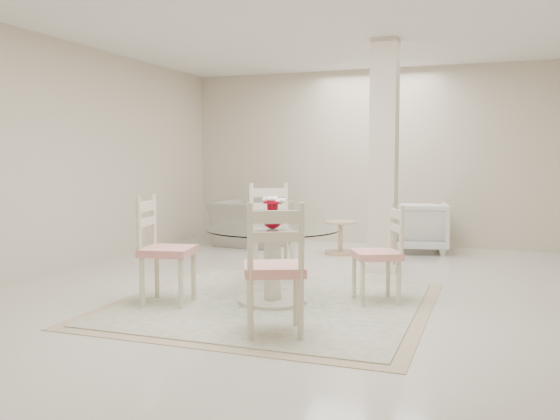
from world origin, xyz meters
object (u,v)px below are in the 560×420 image
(column, at_px, (384,157))
(recliner_taupe, at_px, (251,224))
(red_vase, at_px, (273,213))
(armchair_white, at_px, (419,227))
(dining_chair_north, at_px, (270,225))
(dining_chair_east, at_px, (383,246))
(dining_table, at_px, (273,266))
(side_table, at_px, (340,239))
(dining_chair_west, at_px, (160,242))
(dining_chair_south, at_px, (275,259))

(column, distance_m, recliner_taupe, 2.81)
(red_vase, bearing_deg, armchair_white, 75.86)
(dining_chair_north, distance_m, recliner_taupe, 2.65)
(red_vase, height_order, dining_chair_east, dining_chair_east)
(dining_table, height_order, side_table, dining_table)
(dining_chair_north, xyz_separation_m, dining_chair_west, (-0.57, -1.31, -0.04))
(dining_chair_east, bearing_deg, column, 164.17)
(side_table, bearing_deg, dining_chair_east, -68.11)
(column, xyz_separation_m, armchair_white, (0.24, 1.64, -0.99))
(column, xyz_separation_m, dining_chair_east, (0.28, -1.57, -0.82))
(side_table, bearing_deg, dining_table, -87.88)
(dining_chair_east, bearing_deg, dining_chair_west, -94.90)
(armchair_white, bearing_deg, dining_chair_east, 80.41)
(column, relative_size, dining_chair_south, 2.41)
(dining_chair_east, height_order, dining_chair_north, dining_chair_north)
(dining_chair_north, bearing_deg, armchair_white, 35.32)
(column, height_order, recliner_taupe, column)
(recliner_taupe, height_order, armchair_white, armchair_white)
(recliner_taupe, bearing_deg, column, 155.13)
(recliner_taupe, bearing_deg, dining_chair_south, 120.85)
(dining_chair_north, distance_m, dining_chair_west, 1.43)
(column, distance_m, dining_chair_north, 1.62)
(dining_chair_north, relative_size, side_table, 2.55)
(recliner_taupe, bearing_deg, dining_chair_north, 123.35)
(red_vase, height_order, dining_chair_west, dining_chair_west)
(dining_chair_south, height_order, side_table, dining_chair_south)
(dining_chair_north, distance_m, armchair_white, 2.94)
(dining_chair_south, bearing_deg, dining_table, -92.30)
(armchair_white, bearing_deg, dining_chair_south, 73.00)
(dining_chair_west, xyz_separation_m, side_table, (0.84, 3.36, -0.37))
(armchair_white, bearing_deg, dining_chair_west, 54.39)
(armchair_white, bearing_deg, recliner_taupe, -3.74)
(dining_table, height_order, armchair_white, armchair_white)
(column, distance_m, side_table, 1.74)
(dining_chair_south, height_order, recliner_taupe, dining_chair_south)
(dining_chair_west, height_order, dining_chair_south, dining_chair_south)
(red_vase, relative_size, armchair_white, 0.37)
(red_vase, relative_size, dining_chair_south, 0.26)
(dining_chair_west, bearing_deg, side_table, -24.62)
(column, distance_m, armchair_white, 1.93)
(dining_chair_west, relative_size, dining_chair_south, 0.98)
(dining_chair_north, height_order, dining_chair_south, dining_chair_north)
(red_vase, distance_m, dining_chair_south, 1.05)
(dining_table, relative_size, dining_chair_north, 1.03)
(dining_chair_south, xyz_separation_m, armchair_white, (0.53, 4.53, -0.23))
(dining_table, height_order, dining_chair_south, dining_chair_south)
(dining_chair_west, xyz_separation_m, recliner_taupe, (-0.64, 3.65, -0.24))
(dining_table, bearing_deg, column, 71.13)
(dining_chair_east, height_order, armchair_white, dining_chair_east)
(dining_chair_north, xyz_separation_m, dining_chair_south, (0.75, -1.90, -0.03))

